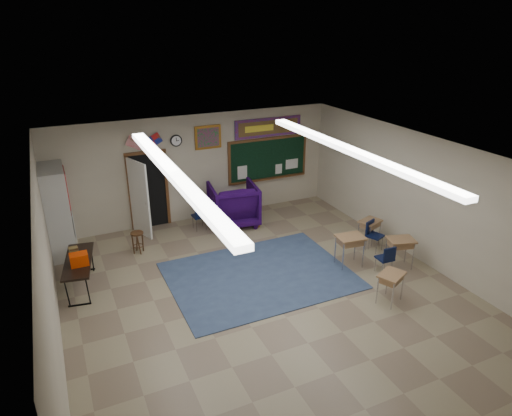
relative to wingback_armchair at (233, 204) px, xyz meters
name	(u,v)px	position (x,y,z in m)	size (l,w,h in m)	color
floor	(267,296)	(-0.74, -3.67, -0.59)	(9.00, 9.00, 0.00)	#84775B
back_wall	(197,168)	(-0.74, 0.83, 0.91)	(8.00, 0.04, 3.00)	#BAB097
front_wall	(442,386)	(-0.74, -8.17, 0.91)	(8.00, 0.04, 3.00)	#BAB097
left_wall	(48,276)	(-4.74, -3.67, 0.91)	(0.04, 9.00, 3.00)	#BAB097
right_wall	(423,200)	(3.26, -3.67, 0.91)	(0.04, 9.00, 3.00)	#BAB097
ceiling	(269,158)	(-0.74, -3.67, 2.41)	(8.00, 9.00, 0.04)	silver
area_rug	(260,275)	(-0.54, -2.87, -0.58)	(4.00, 3.00, 0.02)	#384C6B
fluorescent_strips	(269,161)	(-0.74, -3.67, 2.35)	(3.86, 6.00, 0.10)	white
doorway	(146,193)	(-2.24, 0.68, 0.47)	(1.10, 0.89, 2.16)	black
chalkboard	(268,160)	(1.46, 0.79, 0.88)	(2.55, 0.14, 1.30)	#573218
bulletin_board	(268,127)	(1.46, 0.80, 1.86)	(2.10, 0.05, 0.55)	#9E160D
framed_art_print	(208,137)	(-0.39, 0.80, 1.76)	(0.75, 0.05, 0.65)	#A1671F
wall_clock	(176,141)	(-1.29, 0.80, 1.76)	(0.32, 0.05, 0.32)	black
wall_flags	(144,139)	(-2.14, 0.77, 1.89)	(1.16, 0.06, 0.70)	red
storage_cabinet	(58,211)	(-4.45, 0.18, 0.51)	(0.59, 1.25, 2.20)	#ACACA7
wingback_armchair	(233,204)	(0.00, 0.00, 0.00)	(1.26, 1.29, 1.18)	#1D0537
student_chair_reading	(199,217)	(-0.99, 0.06, -0.22)	(0.37, 0.37, 0.74)	black
student_chair_desk_a	(384,259)	(2.07, -3.93, -0.23)	(0.35, 0.35, 0.71)	black
student_chair_desk_b	(375,236)	(2.57, -2.96, -0.21)	(0.38, 0.38, 0.76)	black
student_desk_front_left	(350,249)	(1.55, -3.32, -0.17)	(0.68, 0.54, 0.76)	#916643
student_desk_front_right	(369,231)	(2.65, -2.63, -0.22)	(0.66, 0.57, 0.66)	#916643
student_desk_back_left	(390,286)	(1.42, -4.89, -0.22)	(0.67, 0.60, 0.65)	#916643
student_desk_back_right	(400,251)	(2.56, -3.86, -0.18)	(0.70, 0.60, 0.72)	#916643
folding_table	(80,273)	(-4.22, -1.69, -0.22)	(0.80, 1.67, 0.91)	black
wooden_stool	(138,242)	(-2.79, -0.61, -0.30)	(0.31, 0.31, 0.55)	#452614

